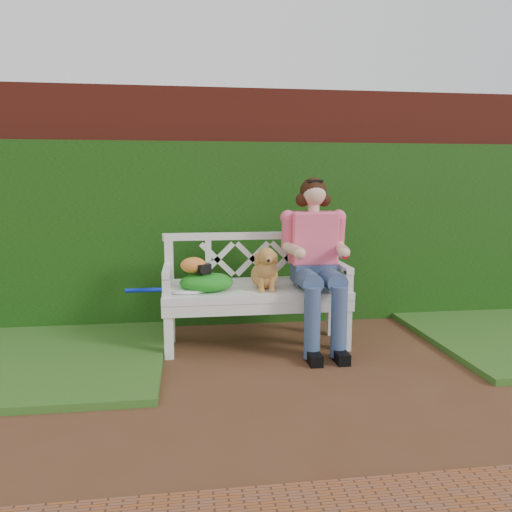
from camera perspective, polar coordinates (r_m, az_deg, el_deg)
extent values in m
plane|color=#4E2C1A|center=(3.40, 8.45, -14.91)|extent=(60.00, 60.00, 0.00)
cube|color=maroon|center=(4.97, 2.60, 5.70)|extent=(10.00, 0.30, 2.20)
cube|color=#215913|center=(4.78, 3.05, 2.57)|extent=(10.00, 0.18, 1.70)
cube|color=black|center=(3.96, -6.05, -1.43)|extent=(0.13, 0.11, 0.08)
ellipsoid|color=orange|center=(3.97, -7.17, -1.05)|extent=(0.21, 0.16, 0.13)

